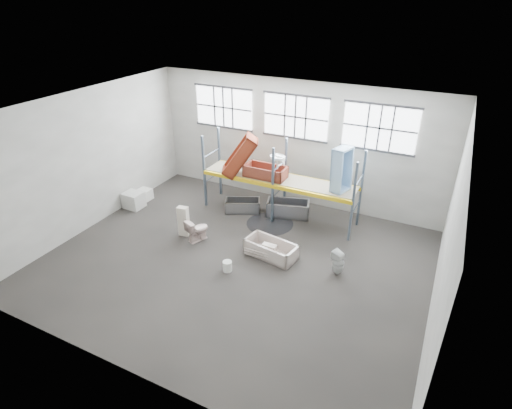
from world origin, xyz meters
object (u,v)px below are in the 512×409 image
Objects in this scene: toilet_white at (338,263)px; steel_tub_right at (288,208)px; bathtub_beige at (271,249)px; steel_tub_left at (243,205)px; cistern_tall at (184,221)px; toilet_beige at (197,230)px; blue_tub_upright at (342,170)px; carton_near at (134,200)px; rust_tub_flat at (265,171)px; bucket at (227,266)px.

toilet_white is 0.50× the size of steel_tub_right.
steel_tub_left is at bearing 144.49° from bathtub_beige.
cistern_tall is 0.69× the size of steel_tub_right.
toilet_beige reaches higher than steel_tub_right.
toilet_white reaches higher than steel_tub_right.
steel_tub_right is at bearing -112.89° from toilet_white.
cistern_tall is at bearing 16.93° from toilet_beige.
toilet_white is 3.41m from blue_tub_upright.
steel_tub_left is 1.81× the size of carton_near.
carton_near is (-3.72, 0.92, -0.09)m from toilet_beige.
cistern_tall is at bearing -149.17° from blue_tub_upright.
steel_tub_right is at bearing 16.02° from steel_tub_left.
carton_near reaches higher than steel_tub_left.
toilet_beige is 5.05m from toilet_white.
toilet_beige is 3.83m from carton_near.
carton_near reaches higher than bathtub_beige.
steel_tub_right is 2.90m from blue_tub_upright.
rust_tub_flat is (1.33, 2.82, 1.40)m from toilet_beige.
rust_tub_flat is (-1.43, 2.56, 1.56)m from bathtub_beige.
toilet_beige is at bearing -99.62° from steel_tub_left.
carton_near is at bearing 8.63° from toilet_beige.
blue_tub_upright is (3.76, 0.35, 2.14)m from steel_tub_left.
steel_tub_left is at bearing 58.80° from cistern_tall.
steel_tub_left is at bearing -165.63° from rust_tub_flat.
toilet_white is 5.14m from steel_tub_left.
steel_tub_right is 4.76× the size of bucket.
bathtub_beige is 2.89m from steel_tub_right.
steel_tub_left is 4.35m from blue_tub_upright.
toilet_white is 0.51× the size of rust_tub_flat.
steel_tub_right is (-2.84, 2.80, -0.11)m from toilet_white.
bucket is (1.86, -1.12, -0.24)m from toilet_beige.
cistern_tall reaches higher than steel_tub_right.
blue_tub_upright is at bearing 14.32° from carton_near.
carton_near is at bearing -165.68° from blue_tub_upright.
toilet_beige is 0.73× the size of cistern_tall.
bucket is (-3.18, -1.42, -0.24)m from toilet_white.
bucket is (0.53, -3.94, -1.65)m from rust_tub_flat.
toilet_white is 4.71m from rust_tub_flat.
toilet_beige is 2.42× the size of bucket.
blue_tub_upright is (4.20, 2.94, 1.98)m from toilet_beige.
cistern_tall is at bearing -15.42° from carton_near.
blue_tub_upright is 4.63× the size of bucket.
steel_tub_left is at bearing 110.90° from bucket.
bathtub_beige is 1.65m from bucket.
steel_tub_left is at bearing -94.83° from toilet_white.
cistern_tall reaches higher than carton_near.
bucket is (1.42, -3.71, -0.08)m from steel_tub_left.
toilet_beige reaches higher than toilet_white.
blue_tub_upright is at bearing 71.33° from bathtub_beige.
bathtub_beige is 1.09× the size of rust_tub_flat.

